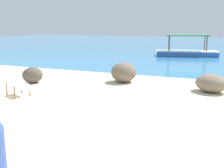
# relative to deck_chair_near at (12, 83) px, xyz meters

# --- Properties ---
(sand_beach) EXTENTS (18.00, 14.00, 0.04)m
(sand_beach) POSITION_rel_deck_chair_near_xyz_m (3.09, -2.68, -0.40)
(sand_beach) COLOR beige
(sand_beach) RESTS_ON ground
(water_surface) EXTENTS (60.00, 36.00, 0.03)m
(water_surface) POSITION_rel_deck_chair_near_xyz_m (3.09, 19.32, -0.42)
(water_surface) COLOR teal
(water_surface) RESTS_ON ground
(deck_chair_near) EXTENTS (0.81, 0.92, 0.68)m
(deck_chair_near) POSITION_rel_deck_chair_near_xyz_m (0.00, 0.00, 0.00)
(deck_chair_near) COLOR brown
(deck_chair_near) RESTS_ON sand_beach
(shore_rock_medium) EXTENTS (1.21, 1.17, 0.51)m
(shore_rock_medium) POSITION_rel_deck_chair_near_xyz_m (4.83, 2.56, -0.13)
(shore_rock_medium) COLOR #756651
(shore_rock_medium) RESTS_ON sand_beach
(shore_rock_small) EXTENTS (0.84, 0.83, 0.52)m
(shore_rock_small) POSITION_rel_deck_chair_near_xyz_m (-0.63, 1.64, -0.12)
(shore_rock_small) COLOR brown
(shore_rock_small) RESTS_ON sand_beach
(shore_rock_flat) EXTENTS (1.03, 1.06, 0.66)m
(shore_rock_flat) POSITION_rel_deck_chair_near_xyz_m (2.07, 2.91, -0.06)
(shore_rock_flat) COLOR #6B5B4C
(shore_rock_flat) RESTS_ON sand_beach
(boat_blue) EXTENTS (3.84, 1.94, 1.29)m
(boat_blue) POSITION_rel_deck_chair_near_xyz_m (2.97, 11.72, -0.13)
(boat_blue) COLOR #3866B7
(boat_blue) RESTS_ON water_surface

